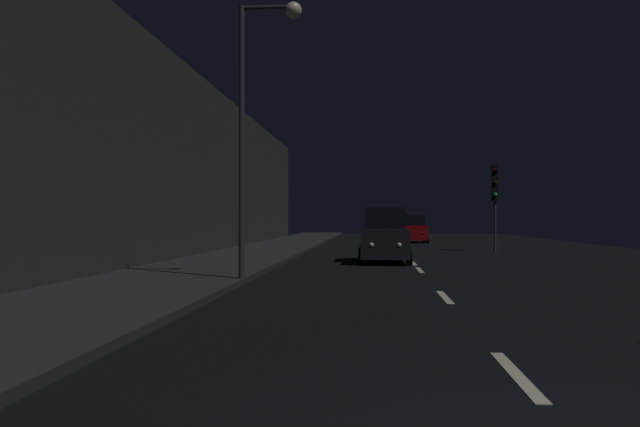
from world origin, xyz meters
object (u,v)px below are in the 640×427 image
Objects in this scene: car_distant_taillights at (414,230)px; traffic_light_far_right at (495,189)px; streetlamp_overhead at (258,99)px; car_approaching_headlights at (384,237)px.

traffic_light_far_right is at bearing -164.65° from car_distant_taillights.
streetlamp_overhead reaches higher than traffic_light_far_right.
traffic_light_far_right is 10.55m from car_approaching_headlights.
traffic_light_far_right is 13.00m from car_distant_taillights.
car_distant_taillights is at bearing 172.83° from car_approaching_headlights.
traffic_light_far_right is 1.05× the size of car_approaching_headlights.
streetlamp_overhead is 1.73× the size of car_approaching_headlights.
car_approaching_headlights is (-5.99, -8.38, -2.30)m from traffic_light_far_right.
streetlamp_overhead reaches higher than car_approaching_headlights.
car_approaching_headlights is 1.08× the size of car_distant_taillights.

